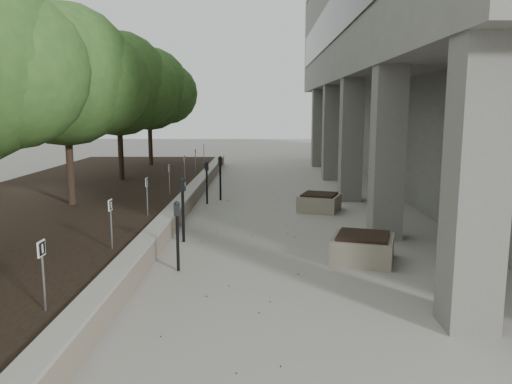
{
  "coord_description": "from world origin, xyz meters",
  "views": [
    {
      "loc": [
        0.54,
        -5.85,
        3.05
      ],
      "look_at": [
        0.36,
        5.35,
        1.2
      ],
      "focal_mm": 35.74,
      "sensor_mm": 36.0,
      "label": 1
    }
  ],
  "objects_px": {
    "crabapple_tree_3": "(67,105)",
    "parking_meter_5": "(220,178)",
    "planter_front": "(363,248)",
    "parking_meter_3": "(183,210)",
    "crabapple_tree_5": "(149,106)",
    "crabapple_tree_4": "(119,106)",
    "parking_meter_4": "(207,183)",
    "planter_back": "(319,202)",
    "parking_meter_2": "(178,236)"
  },
  "relations": [
    {
      "from": "crabapple_tree_3",
      "to": "parking_meter_5",
      "type": "height_order",
      "value": "crabapple_tree_3"
    },
    {
      "from": "planter_front",
      "to": "parking_meter_3",
      "type": "bearing_deg",
      "value": 159.62
    },
    {
      "from": "crabapple_tree_5",
      "to": "parking_meter_5",
      "type": "xyz_separation_m",
      "value": [
        3.89,
        -7.11,
        -2.38
      ]
    },
    {
      "from": "crabapple_tree_4",
      "to": "planter_front",
      "type": "relative_size",
      "value": 4.59
    },
    {
      "from": "crabapple_tree_5",
      "to": "parking_meter_4",
      "type": "height_order",
      "value": "crabapple_tree_5"
    },
    {
      "from": "planter_back",
      "to": "parking_meter_4",
      "type": "bearing_deg",
      "value": 163.3
    },
    {
      "from": "planter_front",
      "to": "parking_meter_4",
      "type": "bearing_deg",
      "value": 121.94
    },
    {
      "from": "planter_front",
      "to": "planter_back",
      "type": "distance_m",
      "value": 5.08
    },
    {
      "from": "parking_meter_2",
      "to": "planter_back",
      "type": "height_order",
      "value": "parking_meter_2"
    },
    {
      "from": "crabapple_tree_4",
      "to": "parking_meter_3",
      "type": "xyz_separation_m",
      "value": [
        3.49,
        -7.48,
        -2.37
      ]
    },
    {
      "from": "crabapple_tree_4",
      "to": "crabapple_tree_5",
      "type": "bearing_deg",
      "value": 90.0
    },
    {
      "from": "parking_meter_4",
      "to": "planter_back",
      "type": "height_order",
      "value": "parking_meter_4"
    },
    {
      "from": "crabapple_tree_5",
      "to": "planter_back",
      "type": "distance_m",
      "value": 11.62
    },
    {
      "from": "parking_meter_3",
      "to": "planter_back",
      "type": "relative_size",
      "value": 1.33
    },
    {
      "from": "crabapple_tree_3",
      "to": "parking_meter_5",
      "type": "xyz_separation_m",
      "value": [
        3.89,
        2.89,
        -2.38
      ]
    },
    {
      "from": "parking_meter_3",
      "to": "planter_front",
      "type": "relative_size",
      "value": 1.27
    },
    {
      "from": "crabapple_tree_5",
      "to": "planter_back",
      "type": "bearing_deg",
      "value": -51.59
    },
    {
      "from": "crabapple_tree_4",
      "to": "crabapple_tree_5",
      "type": "distance_m",
      "value": 5.0
    },
    {
      "from": "parking_meter_4",
      "to": "parking_meter_5",
      "type": "xyz_separation_m",
      "value": [
        0.37,
        0.67,
        0.06
      ]
    },
    {
      "from": "planter_back",
      "to": "crabapple_tree_4",
      "type": "bearing_deg",
      "value": 151.32
    },
    {
      "from": "crabapple_tree_5",
      "to": "parking_meter_3",
      "type": "distance_m",
      "value": 13.17
    },
    {
      "from": "crabapple_tree_4",
      "to": "parking_meter_3",
      "type": "relative_size",
      "value": 3.62
    },
    {
      "from": "crabapple_tree_4",
      "to": "parking_meter_5",
      "type": "height_order",
      "value": "crabapple_tree_4"
    },
    {
      "from": "crabapple_tree_3",
      "to": "parking_meter_4",
      "type": "xyz_separation_m",
      "value": [
        3.51,
        2.22,
        -2.43
      ]
    },
    {
      "from": "parking_meter_2",
      "to": "crabapple_tree_4",
      "type": "bearing_deg",
      "value": 97.19
    },
    {
      "from": "parking_meter_3",
      "to": "crabapple_tree_5",
      "type": "bearing_deg",
      "value": 115.87
    },
    {
      "from": "crabapple_tree_3",
      "to": "parking_meter_2",
      "type": "distance_m",
      "value": 6.39
    },
    {
      "from": "crabapple_tree_3",
      "to": "planter_back",
      "type": "xyz_separation_m",
      "value": [
        7.0,
        1.17,
        -2.86
      ]
    },
    {
      "from": "parking_meter_4",
      "to": "crabapple_tree_3",
      "type": "bearing_deg",
      "value": -140.29
    },
    {
      "from": "crabapple_tree_3",
      "to": "parking_meter_3",
      "type": "height_order",
      "value": "crabapple_tree_3"
    },
    {
      "from": "crabapple_tree_4",
      "to": "parking_meter_5",
      "type": "relative_size",
      "value": 3.65
    },
    {
      "from": "crabapple_tree_4",
      "to": "planter_back",
      "type": "relative_size",
      "value": 4.8
    },
    {
      "from": "crabapple_tree_5",
      "to": "parking_meter_2",
      "type": "relative_size",
      "value": 4.04
    },
    {
      "from": "crabapple_tree_5",
      "to": "parking_meter_3",
      "type": "relative_size",
      "value": 3.62
    },
    {
      "from": "parking_meter_2",
      "to": "planter_back",
      "type": "relative_size",
      "value": 1.19
    },
    {
      "from": "crabapple_tree_4",
      "to": "planter_back",
      "type": "bearing_deg",
      "value": -28.68
    },
    {
      "from": "parking_meter_2",
      "to": "parking_meter_3",
      "type": "xyz_separation_m",
      "value": [
        -0.23,
        2.11,
        0.08
      ]
    },
    {
      "from": "parking_meter_2",
      "to": "parking_meter_5",
      "type": "bearing_deg",
      "value": 74.69
    },
    {
      "from": "planter_back",
      "to": "crabapple_tree_3",
      "type": "bearing_deg",
      "value": -170.5
    },
    {
      "from": "parking_meter_3",
      "to": "parking_meter_5",
      "type": "relative_size",
      "value": 1.01
    },
    {
      "from": "parking_meter_5",
      "to": "planter_back",
      "type": "relative_size",
      "value": 1.31
    },
    {
      "from": "crabapple_tree_4",
      "to": "planter_back",
      "type": "height_order",
      "value": "crabapple_tree_4"
    },
    {
      "from": "parking_meter_5",
      "to": "planter_front",
      "type": "height_order",
      "value": "parking_meter_5"
    },
    {
      "from": "parking_meter_3",
      "to": "parking_meter_5",
      "type": "height_order",
      "value": "parking_meter_3"
    },
    {
      "from": "crabapple_tree_3",
      "to": "crabapple_tree_4",
      "type": "relative_size",
      "value": 1.0
    },
    {
      "from": "crabapple_tree_5",
      "to": "planter_front",
      "type": "distance_m",
      "value": 15.97
    },
    {
      "from": "parking_meter_2",
      "to": "planter_front",
      "type": "bearing_deg",
      "value": -3.33
    },
    {
      "from": "planter_back",
      "to": "planter_front",
      "type": "bearing_deg",
      "value": -86.31
    },
    {
      "from": "crabapple_tree_5",
      "to": "crabapple_tree_4",
      "type": "bearing_deg",
      "value": -90.0
    },
    {
      "from": "crabapple_tree_3",
      "to": "parking_meter_3",
      "type": "relative_size",
      "value": 3.62
    }
  ]
}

